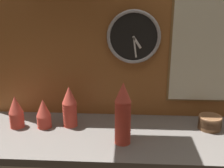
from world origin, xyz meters
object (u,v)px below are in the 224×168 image
object	(u,v)px
cup_stack_left	(44,113)
wall_clock	(134,37)
cup_stack_center_left	(70,106)
bowl_stack_far_right	(210,122)
menu_board	(209,51)
cup_stack_center_right	(123,114)
cup_stack_far_left	(16,112)

from	to	relation	value
cup_stack_left	wall_clock	distance (m)	0.67
cup_stack_left	cup_stack_center_left	xyz separation A→B (m)	(0.14, 0.03, 0.03)
cup_stack_left	cup_stack_center_left	bearing A→B (deg)	10.75
cup_stack_center_left	bowl_stack_far_right	xyz separation A→B (m)	(0.79, 0.01, -0.08)
bowl_stack_far_right	menu_board	size ratio (longest dim) A/B	0.21
cup_stack_center_right	menu_board	distance (m)	0.64
menu_board	cup_stack_left	bearing A→B (deg)	-168.32
cup_stack_far_left	bowl_stack_far_right	bearing A→B (deg)	2.13
menu_board	bowl_stack_far_right	bearing A→B (deg)	-88.44
cup_stack_left	bowl_stack_far_right	size ratio (longest dim) A/B	1.30
cup_stack_left	cup_stack_center_right	distance (m)	0.48
cup_stack_center_left	wall_clock	xyz separation A→B (m)	(0.36, 0.16, 0.37)
wall_clock	menu_board	size ratio (longest dim) A/B	0.50
cup_stack_left	cup_stack_center_right	world-z (taller)	cup_stack_center_right
cup_stack_far_left	wall_clock	bearing A→B (deg)	16.14
cup_stack_center_left	menu_board	distance (m)	0.86
cup_stack_far_left	cup_stack_center_right	distance (m)	0.63
cup_stack_far_left	wall_clock	distance (m)	0.79
cup_stack_center_right	menu_board	xyz separation A→B (m)	(0.48, 0.34, 0.25)
cup_stack_far_left	cup_stack_center_left	distance (m)	0.30
cup_stack_center_right	wall_clock	bearing A→B (deg)	81.37
cup_stack_center_left	menu_board	bearing A→B (deg)	11.85
cup_stack_far_left	cup_stack_left	xyz separation A→B (m)	(0.16, 0.01, -0.01)
cup_stack_left	cup_stack_far_left	bearing A→B (deg)	-177.81
cup_stack_far_left	bowl_stack_far_right	xyz separation A→B (m)	(1.09, 0.04, -0.05)
bowl_stack_far_right	wall_clock	bearing A→B (deg)	161.12
cup_stack_center_left	cup_stack_center_right	world-z (taller)	cup_stack_center_right
wall_clock	cup_stack_left	bearing A→B (deg)	-159.82
cup_stack_far_left	cup_stack_center_right	xyz separation A→B (m)	(0.61, -0.14, 0.07)
cup_stack_far_left	cup_stack_center_right	bearing A→B (deg)	-13.21
cup_stack_left	cup_stack_center_left	world-z (taller)	cup_stack_center_left
bowl_stack_far_right	wall_clock	world-z (taller)	wall_clock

